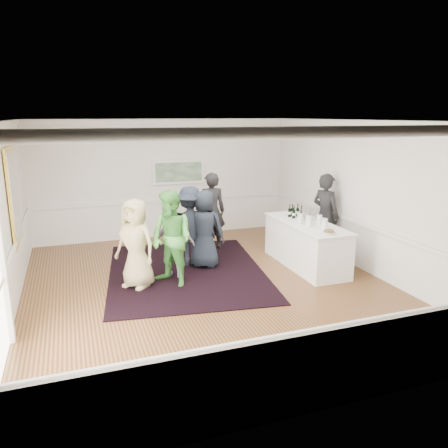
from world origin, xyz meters
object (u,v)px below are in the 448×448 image
object	(u,v)px
serving_table	(306,244)
guest_tan	(136,244)
guest_dark_a	(190,226)
guest_navy	(205,229)
guest_dark_b	(211,211)
ice_bucket	(305,215)
bartender	(325,215)
guest_green	(172,239)
guest_lilac	(174,244)
nut_bowl	(329,232)

from	to	relation	value
serving_table	guest_tan	xyz separation A→B (m)	(-3.74, 0.01, 0.38)
guest_dark_a	guest_navy	world-z (taller)	guest_dark_a
guest_dark_b	ice_bucket	world-z (taller)	guest_dark_b
guest_tan	guest_dark_a	bearing A→B (deg)	80.53
guest_dark_a	guest_navy	bearing A→B (deg)	144.89
guest_dark_b	bartender	bearing A→B (deg)	159.49
guest_dark_a	serving_table	bearing A→B (deg)	162.30
serving_table	guest_dark_a	distance (m)	2.60
bartender	guest_navy	xyz separation A→B (m)	(-2.92, 0.20, -0.13)
guest_green	guest_navy	distance (m)	1.23
guest_green	guest_lilac	distance (m)	0.47
guest_green	guest_navy	world-z (taller)	guest_green
ice_bucket	nut_bowl	bearing A→B (deg)	-96.37
guest_lilac	guest_dark_b	xyz separation A→B (m)	(1.32, 1.63, 0.25)
guest_navy	guest_green	bearing A→B (deg)	73.17
guest_dark_a	bartender	bearing A→B (deg)	175.62
guest_dark_b	nut_bowl	bearing A→B (deg)	128.23
guest_lilac	nut_bowl	world-z (taller)	guest_lilac
guest_dark_b	guest_dark_a	bearing A→B (deg)	60.85
guest_tan	guest_navy	bearing A→B (deg)	69.66
guest_tan	nut_bowl	world-z (taller)	guest_tan
guest_tan	guest_green	bearing A→B (deg)	36.53
guest_green	guest_dark_b	world-z (taller)	guest_dark_b
guest_lilac	nut_bowl	bearing A→B (deg)	179.52
serving_table	guest_dark_a	world-z (taller)	guest_dark_a
serving_table	nut_bowl	size ratio (longest dim) A/B	9.45
guest_lilac	guest_dark_a	bearing A→B (deg)	-106.08
guest_navy	nut_bowl	distance (m)	2.67
guest_navy	nut_bowl	xyz separation A→B (m)	(2.08, -1.66, 0.17)
guest_navy	ice_bucket	distance (m)	2.27
guest_dark_b	guest_navy	world-z (taller)	guest_dark_b
guest_dark_a	nut_bowl	bearing A→B (deg)	144.33
guest_green	guest_lilac	bearing A→B (deg)	126.26
guest_tan	ice_bucket	world-z (taller)	guest_tan
guest_dark_b	guest_tan	bearing A→B (deg)	51.50
guest_tan	ice_bucket	bearing A→B (deg)	49.66
guest_tan	guest_lilac	world-z (taller)	guest_tan
bartender	nut_bowl	size ratio (longest dim) A/B	7.66
guest_dark_a	ice_bucket	size ratio (longest dim) A/B	6.88
serving_table	guest_dark_a	xyz separation A→B (m)	(-2.41, 0.91, 0.39)
guest_tan	nut_bowl	bearing A→B (deg)	31.62
bartender	guest_navy	world-z (taller)	bartender
guest_navy	ice_bucket	world-z (taller)	guest_navy
guest_lilac	nut_bowl	size ratio (longest dim) A/B	5.55
serving_table	guest_navy	bearing A→B (deg)	161.99
serving_table	bartender	world-z (taller)	bartender
bartender	guest_tan	xyz separation A→B (m)	(-4.52, -0.49, -0.11)
guest_green	ice_bucket	size ratio (longest dim) A/B	7.28
guest_green	guest_dark_b	distance (m)	2.49
guest_lilac	guest_dark_a	distance (m)	0.83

